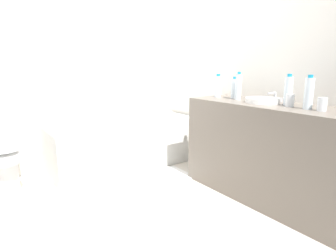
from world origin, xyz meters
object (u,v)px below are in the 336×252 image
toilet (1,154)px  water_bottle_0 (309,93)px  sink_basin (262,100)px  water_bottle_3 (218,86)px  water_bottle_4 (288,91)px  water_bottle_2 (238,87)px  drinking_glass_1 (322,104)px  bathtub (124,142)px  sink_faucet (274,97)px  water_bottle_1 (235,88)px  drinking_glass_0 (290,100)px  bath_mat (164,177)px

toilet → water_bottle_0: water_bottle_0 is taller
sink_basin → water_bottle_3: water_bottle_3 is taller
sink_basin → water_bottle_4: (0.04, -0.21, 0.10)m
water_bottle_2 → drinking_glass_1: 0.80m
toilet → water_bottle_0: bearing=39.6°
bathtub → toilet: (-1.25, 0.00, 0.09)m
sink_faucet → water_bottle_2: (-0.17, 0.27, 0.09)m
water_bottle_1 → drinking_glass_1: bearing=-95.7°
water_bottle_4 → toilet: bearing=139.9°
toilet → drinking_glass_0: bearing=42.2°
toilet → water_bottle_2: water_bottle_2 is taller
water_bottle_1 → water_bottle_3: size_ratio=0.91×
water_bottle_2 → bath_mat: size_ratio=0.46×
toilet → drinking_glass_0: drinking_glass_0 is taller
toilet → water_bottle_2: 2.30m
drinking_glass_1 → bathtub: bearing=107.2°
bathtub → sink_faucet: bearing=-60.3°
sink_basin → water_bottle_1: 0.38m
sink_basin → sink_faucet: 0.17m
water_bottle_1 → bath_mat: water_bottle_1 is taller
water_bottle_2 → water_bottle_3: bearing=87.5°
water_bottle_2 → water_bottle_4: water_bottle_2 is taller
sink_basin → drinking_glass_1: bearing=-93.7°
toilet → bathtub: bearing=84.2°
drinking_glass_0 → bath_mat: bearing=112.8°
bathtub → drinking_glass_1: size_ratio=17.25×
water_bottle_1 → drinking_glass_1: size_ratio=2.15×
water_bottle_3 → drinking_glass_1: (-0.05, -1.08, -0.06)m
water_bottle_4 → drinking_glass_1: bearing=-103.5°
bathtub → water_bottle_1: 1.42m
water_bottle_0 → water_bottle_3: bearing=87.3°
water_bottle_2 → drinking_glass_1: water_bottle_2 is taller
water_bottle_2 → drinking_glass_1: size_ratio=2.64×
drinking_glass_1 → water_bottle_4: bearing=76.5°
sink_faucet → water_bottle_4: water_bottle_4 is taller
water_bottle_1 → bathtub: bearing=123.3°
sink_faucet → drinking_glass_1: 0.56m
toilet → drinking_glass_0: 2.58m
water_bottle_3 → water_bottle_2: bearing=-92.5°
bathtub → toilet: 1.26m
water_bottle_3 → drinking_glass_1: size_ratio=2.37×
toilet → water_bottle_3: water_bottle_3 is taller
water_bottle_1 → bath_mat: (-0.53, 0.45, -0.95)m
sink_faucet → water_bottle_4: size_ratio=0.60×
sink_basin → water_bottle_0: bearing=-94.1°
water_bottle_1 → drinking_glass_1: (-0.09, -0.89, -0.05)m
water_bottle_0 → drinking_glass_0: water_bottle_0 is taller
toilet → water_bottle_4: water_bottle_4 is taller
toilet → sink_faucet: (2.06, -1.42, 0.52)m
bathtub → toilet: bearing=179.9°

